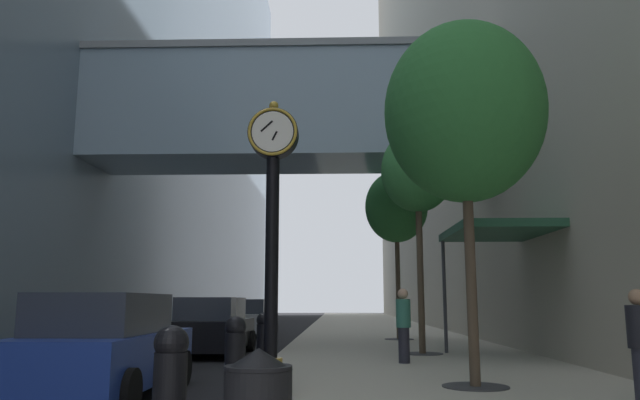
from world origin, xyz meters
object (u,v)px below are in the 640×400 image
at_px(bollard_nearest, 169,398).
at_px(car_white_mid, 234,315).
at_px(street_clock, 272,227).
at_px(car_black_trailing, 212,327).
at_px(street_tree_mid_near, 418,172).
at_px(street_tree_mid_far, 396,207).
at_px(bollard_second, 235,361).
at_px(pedestrian_by_clock, 403,323).
at_px(street_tree_near, 464,113).
at_px(car_silver_near, 251,318).
at_px(bollard_third, 264,344).
at_px(car_blue_far, 105,347).

distance_m(bollard_nearest, car_white_mid, 30.95).
xyz_separation_m(street_clock, car_black_trailing, (-2.62, 8.04, -1.94)).
bearing_deg(street_tree_mid_near, street_tree_mid_far, 90.00).
bearing_deg(bollard_second, pedestrian_by_clock, 65.19).
bearing_deg(bollard_second, street_tree_near, 32.59).
distance_m(street_tree_near, street_tree_mid_near, 6.37).
xyz_separation_m(bollard_nearest, car_white_mid, (-4.81, 30.57, -0.00)).
bearing_deg(street_clock, car_black_trailing, 108.04).
bearing_deg(street_tree_near, bollard_nearest, -123.89).
xyz_separation_m(bollard_nearest, car_silver_near, (-2.58, 22.21, 0.02)).
xyz_separation_m(bollard_second, pedestrian_by_clock, (2.88, 6.22, 0.27)).
bearing_deg(bollard_second, car_black_trailing, 103.59).
bearing_deg(street_tree_mid_far, street_clock, -103.96).
bearing_deg(street_tree_mid_far, street_tree_mid_near, -90.00).
bearing_deg(car_silver_near, bollard_third, -80.87).
bearing_deg(car_white_mid, street_tree_near, -71.45).
relative_size(street_clock, car_silver_near, 1.11).
bearing_deg(bollard_nearest, street_tree_mid_near, 72.85).
height_order(pedestrian_by_clock, car_white_mid, pedestrian_by_clock).
bearing_deg(car_blue_far, bollard_second, -36.72).
bearing_deg(street_tree_mid_near, car_silver_near, 120.76).
height_order(bollard_nearest, car_black_trailing, car_black_trailing).
relative_size(bollard_nearest, street_tree_near, 0.19).
height_order(bollard_third, street_tree_mid_far, street_tree_mid_far).
height_order(car_white_mid, car_blue_far, car_blue_far).
bearing_deg(street_tree_mid_near, car_white_mid, 114.19).
bearing_deg(car_black_trailing, street_tree_mid_far, 42.26).
relative_size(street_tree_mid_far, pedestrian_by_clock, 3.78).
relative_size(car_white_mid, car_blue_far, 1.05).
xyz_separation_m(bollard_third, car_white_mid, (-4.81, 24.40, -0.00)).
bearing_deg(car_silver_near, car_black_trailing, -88.50).
bearing_deg(pedestrian_by_clock, bollard_nearest, -107.17).
distance_m(street_clock, street_tree_near, 4.03).
xyz_separation_m(street_tree_mid_far, car_blue_far, (-6.07, -13.24, -4.35)).
relative_size(bollard_third, car_blue_far, 0.28).
distance_m(bollard_nearest, bollard_third, 6.17).
height_order(street_tree_mid_near, car_black_trailing, street_tree_mid_near).
distance_m(street_tree_mid_near, car_black_trailing, 7.45).
distance_m(street_clock, street_tree_mid_far, 14.07).
distance_m(street_tree_mid_far, car_black_trailing, 9.16).
xyz_separation_m(bollard_third, car_blue_far, (-2.44, -1.27, 0.04)).
xyz_separation_m(street_clock, street_tree_mid_far, (3.34, 13.45, 2.41)).
relative_size(street_clock, car_white_mid, 1.03).
relative_size(bollard_third, car_white_mid, 0.26).
bearing_deg(street_clock, bollard_second, -100.20).
xyz_separation_m(street_tree_mid_near, car_white_mid, (-8.44, 18.80, -4.40)).
xyz_separation_m(street_tree_near, street_tree_mid_far, (-0.00, 12.73, 0.28)).
distance_m(street_clock, bollard_nearest, 5.09).
height_order(pedestrian_by_clock, car_blue_far, pedestrian_by_clock).
distance_m(street_clock, bollard_second, 2.56).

